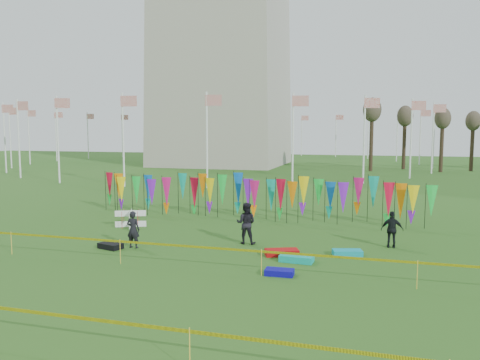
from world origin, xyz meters
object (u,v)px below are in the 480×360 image
(person_left, at_px, (133,229))
(kite_bag_turquoise, at_px, (297,258))
(person_mid, at_px, (246,223))
(box_kite, at_px, (131,219))
(person_right, at_px, (392,230))
(kite_bag_black, at_px, (111,246))
(kite_bag_red, at_px, (282,252))
(kite_bag_teal, at_px, (347,253))
(kite_bag_blue, at_px, (279,272))

(person_left, distance_m, kite_bag_turquoise, 6.81)
(person_left, height_order, person_mid, person_mid)
(box_kite, height_order, person_right, person_right)
(person_left, xyz_separation_m, kite_bag_black, (-0.85, -0.37, -0.65))
(kite_bag_red, bearing_deg, kite_bag_teal, 15.95)
(person_mid, relative_size, kite_bag_turquoise, 1.45)
(kite_bag_turquoise, distance_m, kite_bag_teal, 2.24)
(person_right, bearing_deg, box_kite, -5.36)
(box_kite, distance_m, kite_bag_turquoise, 9.75)
(person_left, distance_m, kite_bag_black, 1.13)
(person_right, relative_size, kite_bag_black, 1.56)
(person_right, bearing_deg, person_mid, 7.37)
(person_mid, bearing_deg, person_left, 22.30)
(kite_bag_teal, bearing_deg, kite_bag_turquoise, -141.22)
(person_left, height_order, kite_bag_teal, person_left)
(person_left, relative_size, person_mid, 0.87)
(person_mid, bearing_deg, kite_bag_black, 22.09)
(person_right, height_order, kite_bag_teal, person_right)
(person_right, relative_size, kite_bag_blue, 1.60)
(box_kite, height_order, kite_bag_teal, box_kite)
(person_mid, bearing_deg, box_kite, -17.37)
(person_right, bearing_deg, kite_bag_teal, 43.83)
(kite_bag_black, bearing_deg, kite_bag_turquoise, 1.11)
(box_kite, xyz_separation_m, person_right, (12.37, -0.77, 0.33))
(kite_bag_red, bearing_deg, person_right, 30.44)
(person_mid, height_order, person_right, person_mid)
(kite_bag_blue, distance_m, kite_bag_black, 7.49)
(box_kite, relative_size, kite_bag_red, 0.68)
(kite_bag_black, distance_m, kite_bag_teal, 9.49)
(person_left, height_order, kite_bag_red, person_left)
(kite_bag_teal, bearing_deg, person_right, 45.64)
(box_kite, bearing_deg, person_right, -3.55)
(kite_bag_red, height_order, kite_bag_teal, kite_bag_red)
(kite_bag_teal, bearing_deg, kite_bag_blue, -122.89)
(person_left, distance_m, kite_bag_teal, 8.63)
(kite_bag_red, bearing_deg, kite_bag_black, -172.96)
(person_right, relative_size, kite_bag_red, 1.19)
(box_kite, xyz_separation_m, kite_bag_turquoise, (8.93, -3.90, -0.31))
(kite_bag_red, bearing_deg, box_kite, 158.85)
(person_mid, relative_size, kite_bag_blue, 1.86)
(kite_bag_turquoise, bearing_deg, kite_bag_black, -178.89)
(box_kite, height_order, kite_bag_red, box_kite)
(kite_bag_red, distance_m, kite_bag_teal, 2.53)
(person_mid, relative_size, person_right, 1.17)
(box_kite, height_order, kite_bag_black, box_kite)
(box_kite, distance_m, kite_bag_red, 8.85)
(person_left, relative_size, kite_bag_teal, 1.38)
(kite_bag_blue, height_order, kite_bag_red, kite_bag_red)
(kite_bag_blue, bearing_deg, kite_bag_red, 98.94)
(kite_bag_black, bearing_deg, box_kite, 108.02)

